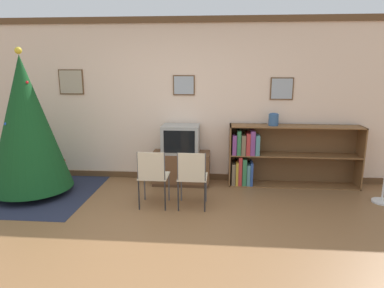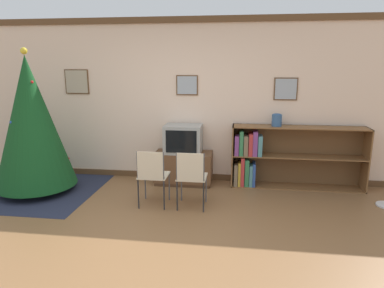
{
  "view_description": "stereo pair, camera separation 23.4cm",
  "coord_description": "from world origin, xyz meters",
  "px_view_note": "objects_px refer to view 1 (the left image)",
  "views": [
    {
      "loc": [
        0.68,
        -3.37,
        1.94
      ],
      "look_at": [
        0.3,
        1.27,
        0.86
      ],
      "focal_mm": 32.0,
      "sensor_mm": 36.0,
      "label": 1
    },
    {
      "loc": [
        0.92,
        -3.35,
        1.94
      ],
      "look_at": [
        0.3,
        1.27,
        0.86
      ],
      "focal_mm": 32.0,
      "sensor_mm": 36.0,
      "label": 2
    }
  ],
  "objects_px": {
    "tv_console": "(181,168)",
    "folding_chair_left": "(153,175)",
    "folding_chair_right": "(192,176)",
    "bookshelf": "(271,156)",
    "television": "(181,139)",
    "christmas_tree": "(26,124)",
    "vase": "(274,119)"
  },
  "relations": [
    {
      "from": "television",
      "to": "folding_chair_left",
      "type": "bearing_deg",
      "value": -104.81
    },
    {
      "from": "tv_console",
      "to": "television",
      "type": "xyz_separation_m",
      "value": [
        0.0,
        -0.0,
        0.49
      ]
    },
    {
      "from": "tv_console",
      "to": "television",
      "type": "relative_size",
      "value": 1.57
    },
    {
      "from": "folding_chair_right",
      "to": "bookshelf",
      "type": "relative_size",
      "value": 0.39
    },
    {
      "from": "tv_console",
      "to": "folding_chair_right",
      "type": "xyz_separation_m",
      "value": [
        0.27,
        -1.03,
        0.2
      ]
    },
    {
      "from": "tv_console",
      "to": "folding_chair_right",
      "type": "bearing_deg",
      "value": -75.22
    },
    {
      "from": "television",
      "to": "folding_chair_left",
      "type": "xyz_separation_m",
      "value": [
        -0.27,
        -1.02,
        -0.29
      ]
    },
    {
      "from": "bookshelf",
      "to": "vase",
      "type": "distance_m",
      "value": 0.61
    },
    {
      "from": "tv_console",
      "to": "folding_chair_right",
      "type": "relative_size",
      "value": 1.15
    },
    {
      "from": "tv_console",
      "to": "vase",
      "type": "bearing_deg",
      "value": 2.3
    },
    {
      "from": "folding_chair_right",
      "to": "tv_console",
      "type": "bearing_deg",
      "value": 104.78
    },
    {
      "from": "tv_console",
      "to": "folding_chair_left",
      "type": "distance_m",
      "value": 1.08
    },
    {
      "from": "television",
      "to": "vase",
      "type": "height_order",
      "value": "vase"
    },
    {
      "from": "folding_chair_right",
      "to": "vase",
      "type": "distance_m",
      "value": 1.75
    },
    {
      "from": "bookshelf",
      "to": "television",
      "type": "bearing_deg",
      "value": -177.31
    },
    {
      "from": "christmas_tree",
      "to": "tv_console",
      "type": "height_order",
      "value": "christmas_tree"
    },
    {
      "from": "folding_chair_left",
      "to": "folding_chair_right",
      "type": "distance_m",
      "value": 0.54
    },
    {
      "from": "christmas_tree",
      "to": "folding_chair_right",
      "type": "bearing_deg",
      "value": -8.26
    },
    {
      "from": "christmas_tree",
      "to": "television",
      "type": "distance_m",
      "value": 2.34
    },
    {
      "from": "tv_console",
      "to": "folding_chair_right",
      "type": "height_order",
      "value": "folding_chair_right"
    },
    {
      "from": "christmas_tree",
      "to": "bookshelf",
      "type": "height_order",
      "value": "christmas_tree"
    },
    {
      "from": "bookshelf",
      "to": "folding_chair_left",
      "type": "bearing_deg",
      "value": -147.92
    },
    {
      "from": "tv_console",
      "to": "folding_chair_right",
      "type": "distance_m",
      "value": 1.08
    },
    {
      "from": "tv_console",
      "to": "folding_chair_left",
      "type": "height_order",
      "value": "folding_chair_left"
    },
    {
      "from": "television",
      "to": "bookshelf",
      "type": "distance_m",
      "value": 1.5
    },
    {
      "from": "folding_chair_left",
      "to": "bookshelf",
      "type": "height_order",
      "value": "bookshelf"
    },
    {
      "from": "folding_chair_right",
      "to": "bookshelf",
      "type": "bearing_deg",
      "value": 42.26
    },
    {
      "from": "bookshelf",
      "to": "vase",
      "type": "relative_size",
      "value": 10.68
    },
    {
      "from": "bookshelf",
      "to": "vase",
      "type": "height_order",
      "value": "vase"
    },
    {
      "from": "christmas_tree",
      "to": "vase",
      "type": "distance_m",
      "value": 3.78
    },
    {
      "from": "folding_chair_right",
      "to": "bookshelf",
      "type": "xyz_separation_m",
      "value": [
        1.2,
        1.09,
        0.02
      ]
    },
    {
      "from": "tv_console",
      "to": "folding_chair_left",
      "type": "xyz_separation_m",
      "value": [
        -0.27,
        -1.03,
        0.2
      ]
    }
  ]
}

